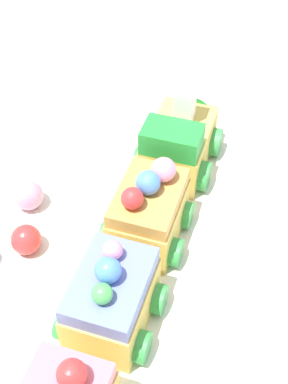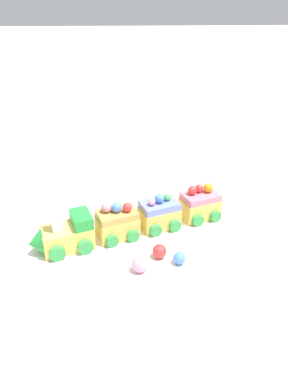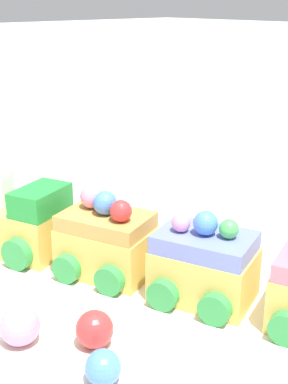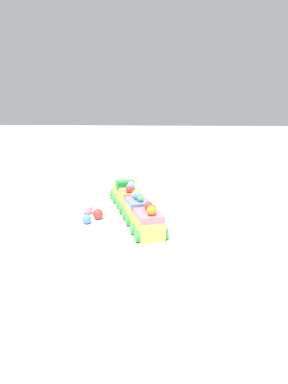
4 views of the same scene
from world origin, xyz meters
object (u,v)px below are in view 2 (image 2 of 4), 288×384
Objects in this scene: cake_car_strawberry at (198,205)px; gumball_red at (157,251)px; gumball_blue at (177,258)px; cake_train_locomotive at (61,236)px; gumball_pink at (138,264)px; cake_car_blueberry at (157,214)px; cake_car_caramel at (115,223)px.

cake_car_strawberry reaches higher than gumball_red.
cake_car_strawberry reaches higher than gumball_blue.
cake_train_locomotive is 5.55× the size of gumball_blue.
gumball_pink is (0.04, 0.04, 0.00)m from gumball_red.
gumball_red is at bearing -135.83° from gumball_pink.
cake_car_blueberry is (-0.19, -0.07, 0.00)m from cake_train_locomotive.
gumball_blue is (0.06, 0.16, -0.02)m from cake_car_strawberry.
cake_train_locomotive is at bearing -14.97° from gumball_blue.
cake_car_caramel is 3.41× the size of gumball_red.
cake_car_strawberry is (-0.09, -0.03, 0.00)m from cake_car_blueberry.
cake_car_blueberry is 0.15m from gumball_pink.
cake_car_caramel is 0.19m from cake_car_strawberry.
gumball_pink is (-0.04, 0.11, -0.02)m from cake_car_caramel.
cake_car_caramel is at bearing -69.91° from gumball_pink.
cake_train_locomotive is 4.51× the size of gumball_pink.
gumball_red is 1.15× the size of gumball_blue.
cake_car_strawberry reaches higher than gumball_pink.
gumball_blue is at bearing 150.14° from gumball_red.
cake_car_blueberry is at bearing -78.10° from gumball_blue.
cake_car_strawberry is 3.91× the size of gumball_blue.
cake_car_strawberry is at bearing -128.18° from gumball_pink.
cake_car_blueberry reaches higher than gumball_red.
cake_car_caramel reaches higher than gumball_pink.
cake_car_blueberry is 1.00× the size of cake_car_strawberry.
gumball_pink is at bearing 13.23° from gumball_blue.
gumball_pink is (0.05, 0.14, -0.01)m from cake_car_blueberry.
gumball_blue is (-0.21, 0.06, -0.02)m from cake_train_locomotive.
cake_train_locomotive is 0.29m from cake_car_strawberry.
cake_car_blueberry is at bearing -94.52° from gumball_red.
cake_car_strawberry is 0.17m from gumball_red.
cake_train_locomotive reaches higher than gumball_blue.
cake_car_caramel is at bearing -39.67° from gumball_blue.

